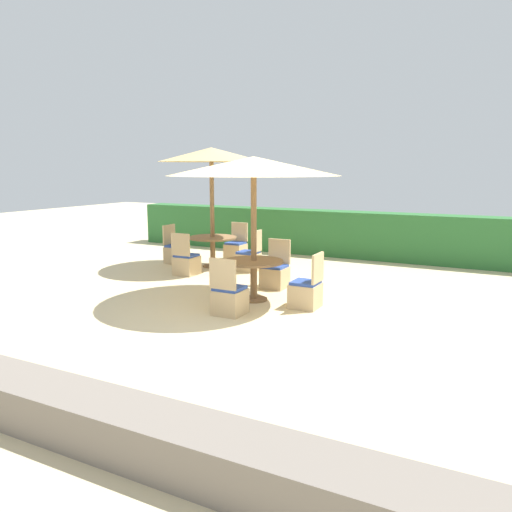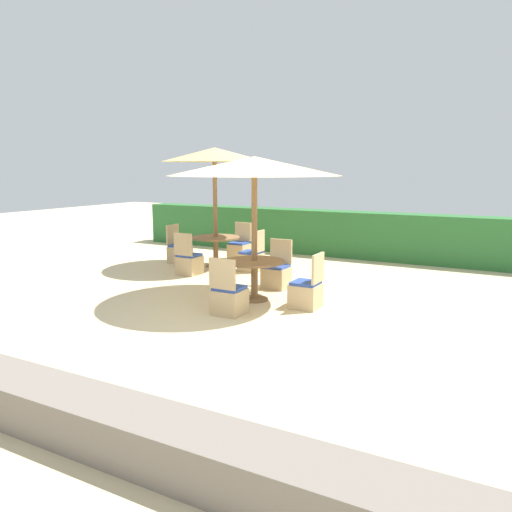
{
  "view_description": "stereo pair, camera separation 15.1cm",
  "coord_description": "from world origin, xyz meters",
  "px_view_note": "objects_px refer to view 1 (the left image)",
  "views": [
    {
      "loc": [
        3.6,
        -6.42,
        2.29
      ],
      "look_at": [
        0.0,
        0.6,
        0.9
      ],
      "focal_mm": 35.0,
      "sensor_mm": 36.0,
      "label": 1
    },
    {
      "loc": [
        3.74,
        -6.35,
        2.29
      ],
      "look_at": [
        0.0,
        0.6,
        0.9
      ],
      "focal_mm": 35.0,
      "sensor_mm": 36.0,
      "label": 2
    }
  ],
  "objects_px": {
    "patio_chair_back_left_west": "(176,252)",
    "patio_chair_center_south": "(229,298)",
    "patio_chair_center_east": "(306,292)",
    "parasol_back_left": "(211,155)",
    "patio_chair_back_left_south": "(186,263)",
    "patio_chair_center_north": "(275,274)",
    "patio_chair_back_left_north": "(236,249)",
    "round_table_center": "(254,269)",
    "parasol_center": "(254,167)",
    "round_table_back_left": "(213,243)",
    "patio_chair_back_left_east": "(249,260)"
  },
  "relations": [
    {
      "from": "round_table_back_left",
      "to": "patio_chair_center_north",
      "type": "height_order",
      "value": "patio_chair_center_north"
    },
    {
      "from": "parasol_back_left",
      "to": "round_table_center",
      "type": "distance_m",
      "value": 3.77
    },
    {
      "from": "patio_chair_back_left_west",
      "to": "patio_chair_center_north",
      "type": "bearing_deg",
      "value": 69.33
    },
    {
      "from": "round_table_back_left",
      "to": "patio_chair_back_left_north",
      "type": "xyz_separation_m",
      "value": [
        0.03,
        1.06,
        -0.31
      ]
    },
    {
      "from": "patio_chair_back_left_east",
      "to": "patio_chair_back_left_north",
      "type": "relative_size",
      "value": 1.0
    },
    {
      "from": "patio_chair_back_left_east",
      "to": "patio_chair_back_left_north",
      "type": "bearing_deg",
      "value": 40.82
    },
    {
      "from": "patio_chair_center_east",
      "to": "patio_chair_center_south",
      "type": "bearing_deg",
      "value": 134.54
    },
    {
      "from": "round_table_back_left",
      "to": "patio_chair_back_left_north",
      "type": "bearing_deg",
      "value": 88.48
    },
    {
      "from": "patio_chair_center_east",
      "to": "patio_chair_back_left_west",
      "type": "bearing_deg",
      "value": 62.22
    },
    {
      "from": "patio_chair_back_left_west",
      "to": "parasol_back_left",
      "type": "bearing_deg",
      "value": 90.34
    },
    {
      "from": "round_table_back_left",
      "to": "parasol_center",
      "type": "bearing_deg",
      "value": -44.92
    },
    {
      "from": "round_table_back_left",
      "to": "patio_chair_center_south",
      "type": "xyz_separation_m",
      "value": [
        2.31,
        -3.21,
        -0.31
      ]
    },
    {
      "from": "patio_chair_back_left_west",
      "to": "patio_chair_back_left_north",
      "type": "bearing_deg",
      "value": 134.35
    },
    {
      "from": "parasol_back_left",
      "to": "patio_chair_center_east",
      "type": "bearing_deg",
      "value": -35.02
    },
    {
      "from": "parasol_back_left",
      "to": "patio_chair_back_left_north",
      "type": "xyz_separation_m",
      "value": [
        0.03,
        1.06,
        -2.32
      ]
    },
    {
      "from": "patio_chair_center_south",
      "to": "patio_chair_center_east",
      "type": "relative_size",
      "value": 1.0
    },
    {
      "from": "patio_chair_back_left_north",
      "to": "round_table_center",
      "type": "bearing_deg",
      "value": 123.94
    },
    {
      "from": "parasol_center",
      "to": "round_table_center",
      "type": "bearing_deg",
      "value": 90.0
    },
    {
      "from": "patio_chair_back_left_north",
      "to": "patio_chair_center_east",
      "type": "relative_size",
      "value": 1.0
    },
    {
      "from": "round_table_center",
      "to": "patio_chair_center_south",
      "type": "xyz_separation_m",
      "value": [
        0.06,
        -0.96,
        -0.29
      ]
    },
    {
      "from": "parasol_center",
      "to": "patio_chair_center_south",
      "type": "height_order",
      "value": "parasol_center"
    },
    {
      "from": "patio_chair_center_north",
      "to": "patio_chair_center_south",
      "type": "bearing_deg",
      "value": 93.44
    },
    {
      "from": "round_table_back_left",
      "to": "patio_chair_center_north",
      "type": "bearing_deg",
      "value": -29.37
    },
    {
      "from": "patio_chair_back_left_south",
      "to": "round_table_center",
      "type": "bearing_deg",
      "value": -27.87
    },
    {
      "from": "patio_chair_center_east",
      "to": "patio_chair_center_north",
      "type": "xyz_separation_m",
      "value": [
        -1.06,
        1.04,
        0.0
      ]
    },
    {
      "from": "patio_chair_back_left_west",
      "to": "patio_chair_back_left_north",
      "type": "distance_m",
      "value": 1.52
    },
    {
      "from": "patio_chair_back_left_west",
      "to": "parasol_center",
      "type": "bearing_deg",
      "value": 55.94
    },
    {
      "from": "patio_chair_back_left_east",
      "to": "parasol_center",
      "type": "xyz_separation_m",
      "value": [
        1.26,
        -2.19,
        2.05
      ]
    },
    {
      "from": "patio_chair_back_left_east",
      "to": "patio_chair_center_east",
      "type": "xyz_separation_m",
      "value": [
        2.26,
        -2.22,
        0.0
      ]
    },
    {
      "from": "patio_chair_back_left_south",
      "to": "patio_chair_center_east",
      "type": "xyz_separation_m",
      "value": [
        3.29,
        -1.24,
        0.0
      ]
    },
    {
      "from": "parasol_center",
      "to": "patio_chair_center_east",
      "type": "xyz_separation_m",
      "value": [
        1.0,
        -0.03,
        -2.05
      ]
    },
    {
      "from": "parasol_back_left",
      "to": "patio_chair_back_left_south",
      "type": "xyz_separation_m",
      "value": [
        -0.03,
        -1.04,
        -2.32
      ]
    },
    {
      "from": "patio_chair_back_left_north",
      "to": "parasol_center",
      "type": "xyz_separation_m",
      "value": [
        2.22,
        -3.31,
        2.05
      ]
    },
    {
      "from": "patio_chair_center_south",
      "to": "patio_chair_center_east",
      "type": "distance_m",
      "value": 1.32
    },
    {
      "from": "round_table_back_left",
      "to": "patio_chair_back_left_north",
      "type": "relative_size",
      "value": 1.21
    },
    {
      "from": "patio_chair_back_left_north",
      "to": "patio_chair_back_left_south",
      "type": "xyz_separation_m",
      "value": [
        -0.06,
        -2.1,
        0.0
      ]
    },
    {
      "from": "patio_chair_back_left_east",
      "to": "patio_chair_center_south",
      "type": "distance_m",
      "value": 3.41
    },
    {
      "from": "patio_chair_center_east",
      "to": "patio_chair_center_north",
      "type": "distance_m",
      "value": 1.49
    },
    {
      "from": "patio_chair_back_left_west",
      "to": "patio_chair_back_left_south",
      "type": "height_order",
      "value": "same"
    },
    {
      "from": "patio_chair_back_left_west",
      "to": "patio_chair_back_left_south",
      "type": "relative_size",
      "value": 1.0
    },
    {
      "from": "patio_chair_back_left_west",
      "to": "patio_chair_back_left_south",
      "type": "distance_m",
      "value": 1.46
    },
    {
      "from": "patio_chair_back_left_west",
      "to": "patio_chair_center_south",
      "type": "distance_m",
      "value": 4.65
    },
    {
      "from": "patio_chair_center_south",
      "to": "patio_chair_back_left_north",
      "type": "bearing_deg",
      "value": 118.17
    },
    {
      "from": "round_table_back_left",
      "to": "round_table_center",
      "type": "relative_size",
      "value": 1.08
    },
    {
      "from": "patio_chair_back_left_west",
      "to": "patio_chair_center_south",
      "type": "relative_size",
      "value": 1.0
    },
    {
      "from": "parasol_back_left",
      "to": "patio_chair_back_left_north",
      "type": "height_order",
      "value": "parasol_back_left"
    },
    {
      "from": "round_table_center",
      "to": "patio_chair_center_east",
      "type": "height_order",
      "value": "patio_chair_center_east"
    },
    {
      "from": "round_table_back_left",
      "to": "patio_chair_center_east",
      "type": "distance_m",
      "value": 3.98
    },
    {
      "from": "patio_chair_back_left_south",
      "to": "patio_chair_back_left_east",
      "type": "bearing_deg",
      "value": 43.68
    },
    {
      "from": "patio_chair_back_left_south",
      "to": "parasol_center",
      "type": "xyz_separation_m",
      "value": [
        2.29,
        -1.21,
        2.05
      ]
    }
  ]
}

